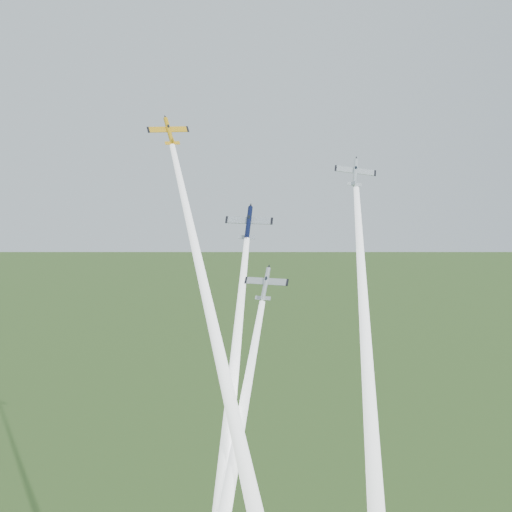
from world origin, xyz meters
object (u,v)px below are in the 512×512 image
plane_silver_low (266,284)px  plane_yellow (169,131)px  plane_silver_right (355,172)px  plane_navy (249,223)px

plane_silver_low → plane_yellow: bearing=157.3°
plane_yellow → plane_silver_right: 33.42m
plane_navy → plane_silver_right: (17.96, -0.88, 8.49)m
plane_silver_right → plane_silver_low: bearing=-150.7°
plane_navy → plane_silver_low: (2.81, -8.52, -9.23)m
plane_yellow → plane_navy: 21.81m
plane_navy → plane_silver_right: bearing=4.7°
plane_navy → plane_silver_right: plane_silver_right is taller
plane_silver_right → plane_silver_low: plane_silver_right is taller
plane_yellow → plane_silver_right: (32.04, -6.06, -7.34)m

